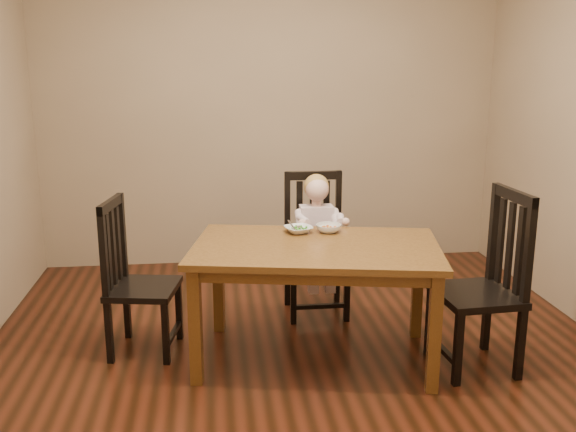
{
  "coord_description": "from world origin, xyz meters",
  "views": [
    {
      "loc": [
        -0.52,
        -3.63,
        1.81
      ],
      "look_at": [
        -0.06,
        0.25,
        0.84
      ],
      "focal_mm": 40.0,
      "sensor_mm": 36.0,
      "label": 1
    }
  ],
  "objects": [
    {
      "name": "room",
      "position": [
        0.0,
        0.0,
        1.35
      ],
      "size": [
        4.01,
        4.01,
        2.71
      ],
      "color": "#461C0E",
      "rests_on": "ground"
    },
    {
      "name": "dining_table",
      "position": [
        0.08,
        -0.02,
        0.64
      ],
      "size": [
        1.6,
        1.13,
        0.73
      ],
      "rotation": [
        0.0,
        0.0,
        -0.19
      ],
      "color": "#4C3011",
      "rests_on": "room"
    },
    {
      "name": "chair_child",
      "position": [
        0.2,
        0.75,
        0.49
      ],
      "size": [
        0.44,
        0.42,
        1.01
      ],
      "rotation": [
        0.0,
        0.0,
        3.14
      ],
      "color": "black",
      "rests_on": "room"
    },
    {
      "name": "chair_left",
      "position": [
        -1.01,
        0.22,
        0.47
      ],
      "size": [
        0.47,
        0.49,
        0.98
      ],
      "rotation": [
        0.0,
        0.0,
        -1.74
      ],
      "color": "black",
      "rests_on": "room"
    },
    {
      "name": "chair_right",
      "position": [
        1.05,
        -0.24,
        0.52
      ],
      "size": [
        0.47,
        0.49,
        1.08
      ],
      "rotation": [
        0.0,
        0.0,
        1.64
      ],
      "color": "black",
      "rests_on": "room"
    },
    {
      "name": "toddler",
      "position": [
        0.2,
        0.7,
        0.62
      ],
      "size": [
        0.31,
        0.39,
        0.53
      ],
      "primitive_type": null,
      "rotation": [
        0.0,
        0.0,
        3.14
      ],
      "color": "beige",
      "rests_on": "chair_child"
    },
    {
      "name": "bowl_peas",
      "position": [
        0.01,
        0.27,
        0.75
      ],
      "size": [
        0.22,
        0.22,
        0.04
      ],
      "primitive_type": "imported",
      "rotation": [
        0.0,
        0.0,
        0.31
      ],
      "color": "silver",
      "rests_on": "dining_table"
    },
    {
      "name": "bowl_veg",
      "position": [
        0.21,
        0.26,
        0.75
      ],
      "size": [
        0.18,
        0.18,
        0.05
      ],
      "primitive_type": "imported",
      "rotation": [
        0.0,
        0.0,
        -0.11
      ],
      "color": "silver",
      "rests_on": "dining_table"
    },
    {
      "name": "fork",
      "position": [
        -0.03,
        0.25,
        0.77
      ],
      "size": [
        0.05,
        0.13,
        0.05
      ],
      "rotation": [
        0.0,
        0.0,
        0.28
      ],
      "color": "silver",
      "rests_on": "bowl_peas"
    }
  ]
}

